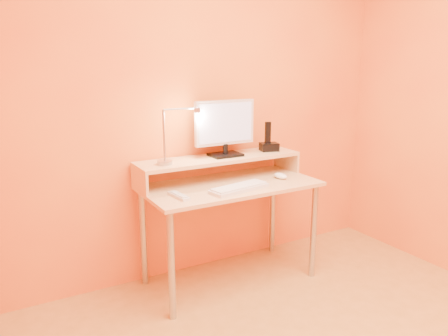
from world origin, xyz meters
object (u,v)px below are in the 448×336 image
monitor_panel (225,122)px  remote_control (179,196)px  phone_dock (269,147)px  keyboard (239,188)px  lamp_base (165,162)px  mouse (280,176)px

monitor_panel → remote_control: (-0.48, -0.27, -0.39)m
monitor_panel → phone_dock: monitor_panel is taller
keyboard → remote_control: (-0.41, 0.05, -0.00)m
monitor_panel → lamp_base: (-0.47, -0.04, -0.23)m
keyboard → mouse: size_ratio=3.52×
monitor_panel → phone_dock: bearing=-1.7°
lamp_base → mouse: 0.84m
mouse → lamp_base: bearing=161.5°
remote_control → mouse: bearing=-3.3°
phone_dock → mouse: size_ratio=1.10×
remote_control → monitor_panel: bearing=22.8°
mouse → remote_control: (-0.81, -0.05, -0.01)m
monitor_panel → remote_control: 0.68m
lamp_base → phone_dock: 0.85m
phone_dock → remote_control: size_ratio=0.67×
lamp_base → mouse: lamp_base is taller
mouse → monitor_panel: bearing=140.4°
phone_dock → mouse: bearing=-88.0°
monitor_panel → lamp_base: 0.52m
lamp_base → mouse: (0.80, -0.18, -0.15)m
phone_dock → mouse: 0.28m
keyboard → lamp_base: bearing=134.7°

